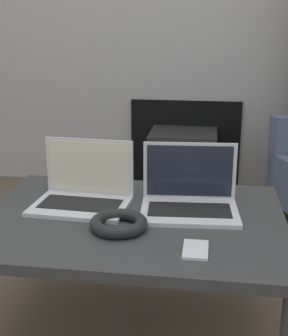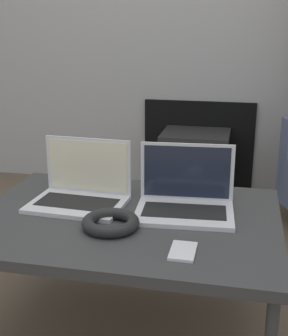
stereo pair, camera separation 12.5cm
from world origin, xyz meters
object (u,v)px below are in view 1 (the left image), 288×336
at_px(phone, 196,250).
at_px(laptop_right, 189,197).
at_px(laptop_left, 84,191).
at_px(headphones, 118,224).
at_px(tv, 183,164).

bearing_deg(phone, laptop_right, 96.50).
relative_size(laptop_left, laptop_right, 0.99).
height_order(laptop_left, laptop_right, same).
distance_m(laptop_left, headphones, 0.27).
distance_m(laptop_right, phone, 0.33).
height_order(laptop_right, phone, laptop_right).
xyz_separation_m(laptop_right, headphones, (-0.22, -0.21, -0.03)).
xyz_separation_m(laptop_left, phone, (0.43, -0.33, -0.05)).
bearing_deg(headphones, phone, -24.34).
distance_m(laptop_left, phone, 0.54).
bearing_deg(laptop_left, tv, 81.31).
bearing_deg(tv, laptop_right, -85.46).
distance_m(laptop_right, tv, 1.42).
relative_size(laptop_right, phone, 2.99).
height_order(headphones, tv, headphones).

